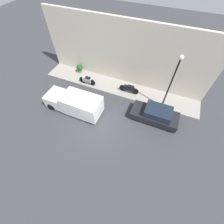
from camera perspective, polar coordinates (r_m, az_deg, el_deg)
ground_plane at (r=12.57m, az=-5.74°, el=-4.91°), size 60.00×60.00×0.00m
sidewalk at (r=15.37m, az=2.30°, el=9.37°), size 2.22×15.65×0.13m
building_facade at (r=14.56m, az=4.61°, el=21.08°), size 0.30×15.65×6.04m
parked_car at (r=12.85m, az=16.20°, el=-0.90°), size 1.69×3.84×1.35m
delivery_van at (r=13.16m, az=-14.18°, el=3.37°), size 1.83×4.95×1.78m
motorcycle_black at (r=14.54m, az=6.50°, el=8.84°), size 0.30×1.92×0.85m
scooter_silver at (r=15.57m, az=-9.43°, el=11.88°), size 0.30×1.77×0.86m
streetlamp at (r=12.11m, az=22.39°, el=12.38°), size 0.35×0.35×5.05m
potted_plant at (r=17.24m, az=-12.22°, el=16.00°), size 0.64×0.64×0.89m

